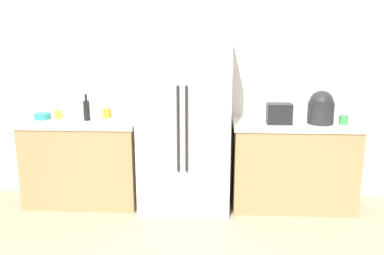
{
  "coord_description": "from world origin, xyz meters",
  "views": [
    {
      "loc": [
        0.08,
        -2.87,
        1.89
      ],
      "look_at": [
        -0.08,
        0.4,
        1.08
      ],
      "focal_mm": 39.24,
      "sensor_mm": 36.0,
      "label": 1
    }
  ],
  "objects_px": {
    "bottle_a": "(87,110)",
    "cup_b": "(344,120)",
    "cup_a": "(80,113)",
    "bowl_a": "(43,116)",
    "cup_d": "(107,113)",
    "cup_c": "(58,114)",
    "refrigerator": "(185,121)",
    "toaster": "(279,114)",
    "rice_cooker": "(321,108)"
  },
  "relations": [
    {
      "from": "toaster",
      "to": "cup_c",
      "type": "relative_size",
      "value": 2.85
    },
    {
      "from": "toaster",
      "to": "cup_d",
      "type": "bearing_deg",
      "value": 173.63
    },
    {
      "from": "toaster",
      "to": "cup_b",
      "type": "distance_m",
      "value": 0.65
    },
    {
      "from": "bottle_a",
      "to": "bowl_a",
      "type": "bearing_deg",
      "value": 175.79
    },
    {
      "from": "cup_d",
      "to": "rice_cooker",
      "type": "bearing_deg",
      "value": -4.37
    },
    {
      "from": "toaster",
      "to": "cup_a",
      "type": "height_order",
      "value": "toaster"
    },
    {
      "from": "bottle_a",
      "to": "cup_d",
      "type": "height_order",
      "value": "bottle_a"
    },
    {
      "from": "cup_c",
      "to": "bowl_a",
      "type": "xyz_separation_m",
      "value": [
        -0.16,
        -0.04,
        -0.01
      ]
    },
    {
      "from": "cup_a",
      "to": "refrigerator",
      "type": "bearing_deg",
      "value": -9.47
    },
    {
      "from": "cup_d",
      "to": "toaster",
      "type": "bearing_deg",
      "value": -6.37
    },
    {
      "from": "cup_b",
      "to": "bowl_a",
      "type": "relative_size",
      "value": 0.53
    },
    {
      "from": "cup_b",
      "to": "cup_a",
      "type": "bearing_deg",
      "value": 176.17
    },
    {
      "from": "refrigerator",
      "to": "rice_cooker",
      "type": "bearing_deg",
      "value": 1.15
    },
    {
      "from": "rice_cooker",
      "to": "bowl_a",
      "type": "height_order",
      "value": "rice_cooker"
    },
    {
      "from": "toaster",
      "to": "bowl_a",
      "type": "bearing_deg",
      "value": 177.78
    },
    {
      "from": "cup_c",
      "to": "bowl_a",
      "type": "relative_size",
      "value": 0.52
    },
    {
      "from": "toaster",
      "to": "cup_d",
      "type": "height_order",
      "value": "toaster"
    },
    {
      "from": "cup_a",
      "to": "cup_b",
      "type": "bearing_deg",
      "value": -3.83
    },
    {
      "from": "bowl_a",
      "to": "cup_b",
      "type": "bearing_deg",
      "value": -1.57
    },
    {
      "from": "rice_cooker",
      "to": "toaster",
      "type": "bearing_deg",
      "value": -175.72
    },
    {
      "from": "refrigerator",
      "to": "bowl_a",
      "type": "relative_size",
      "value": 10.99
    },
    {
      "from": "refrigerator",
      "to": "rice_cooker",
      "type": "xyz_separation_m",
      "value": [
        1.37,
        0.03,
        0.15
      ]
    },
    {
      "from": "cup_b",
      "to": "bowl_a",
      "type": "height_order",
      "value": "cup_b"
    },
    {
      "from": "cup_a",
      "to": "bottle_a",
      "type": "bearing_deg",
      "value": -49.58
    },
    {
      "from": "refrigerator",
      "to": "cup_b",
      "type": "bearing_deg",
      "value": 0.23
    },
    {
      "from": "toaster",
      "to": "bowl_a",
      "type": "xyz_separation_m",
      "value": [
        -2.47,
        0.1,
        -0.07
      ]
    },
    {
      "from": "cup_c",
      "to": "rice_cooker",
      "type": "bearing_deg",
      "value": -2.08
    },
    {
      "from": "refrigerator",
      "to": "cup_d",
      "type": "distance_m",
      "value": 0.87
    },
    {
      "from": "toaster",
      "to": "cup_d",
      "type": "relative_size",
      "value": 2.63
    },
    {
      "from": "rice_cooker",
      "to": "bottle_a",
      "type": "distance_m",
      "value": 2.4
    },
    {
      "from": "toaster",
      "to": "cup_d",
      "type": "distance_m",
      "value": 1.82
    },
    {
      "from": "bottle_a",
      "to": "cup_b",
      "type": "height_order",
      "value": "bottle_a"
    },
    {
      "from": "cup_c",
      "to": "cup_d",
      "type": "height_order",
      "value": "cup_d"
    },
    {
      "from": "cup_b",
      "to": "cup_d",
      "type": "height_order",
      "value": "cup_d"
    },
    {
      "from": "cup_c",
      "to": "cup_a",
      "type": "bearing_deg",
      "value": 16.38
    },
    {
      "from": "cup_d",
      "to": "bowl_a",
      "type": "bearing_deg",
      "value": -170.96
    },
    {
      "from": "rice_cooker",
      "to": "cup_d",
      "type": "bearing_deg",
      "value": 175.63
    },
    {
      "from": "cup_a",
      "to": "cup_d",
      "type": "relative_size",
      "value": 0.99
    },
    {
      "from": "cup_b",
      "to": "cup_c",
      "type": "height_order",
      "value": "cup_b"
    },
    {
      "from": "cup_b",
      "to": "refrigerator",
      "type": "bearing_deg",
      "value": -179.77
    },
    {
      "from": "cup_d",
      "to": "bowl_a",
      "type": "relative_size",
      "value": 0.56
    },
    {
      "from": "bowl_a",
      "to": "bottle_a",
      "type": "bearing_deg",
      "value": -4.21
    },
    {
      "from": "refrigerator",
      "to": "cup_c",
      "type": "relative_size",
      "value": 21.16
    },
    {
      "from": "rice_cooker",
      "to": "cup_d",
      "type": "relative_size",
      "value": 3.55
    },
    {
      "from": "cup_a",
      "to": "bowl_a",
      "type": "xyz_separation_m",
      "value": [
        -0.37,
        -0.1,
        -0.02
      ]
    },
    {
      "from": "refrigerator",
      "to": "toaster",
      "type": "distance_m",
      "value": 0.96
    },
    {
      "from": "refrigerator",
      "to": "cup_c",
      "type": "height_order",
      "value": "refrigerator"
    },
    {
      "from": "bottle_a",
      "to": "cup_b",
      "type": "bearing_deg",
      "value": -1.08
    },
    {
      "from": "refrigerator",
      "to": "rice_cooker",
      "type": "distance_m",
      "value": 1.38
    },
    {
      "from": "cup_b",
      "to": "cup_c",
      "type": "xyz_separation_m",
      "value": [
        -2.96,
        0.12,
        -0.0
      ]
    }
  ]
}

